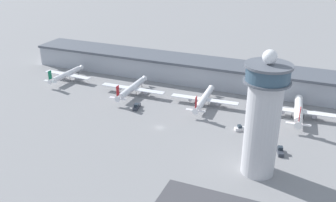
% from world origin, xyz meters
% --- Properties ---
extents(ground_plane, '(1000.00, 1000.00, 0.00)m').
position_xyz_m(ground_plane, '(0.00, 0.00, 0.00)').
color(ground_plane, gray).
extents(terminal_building, '(247.61, 25.00, 15.11)m').
position_xyz_m(terminal_building, '(0.00, 70.00, 7.65)').
color(terminal_building, '#A3A8B2').
rests_on(terminal_building, ground).
extents(control_tower, '(17.97, 17.97, 52.36)m').
position_xyz_m(control_tower, '(53.09, -19.93, 25.44)').
color(control_tower, '#BCBCC1').
rests_on(control_tower, ground).
extents(airplane_gate_alpha, '(35.78, 33.31, 11.77)m').
position_xyz_m(airplane_gate_alpha, '(-85.09, 38.14, 4.38)').
color(airplane_gate_alpha, white).
rests_on(airplane_gate_alpha, ground).
extents(airplane_gate_bravo, '(41.66, 37.28, 12.41)m').
position_xyz_m(airplane_gate_bravo, '(-32.85, 32.88, 4.39)').
color(airplane_gate_bravo, silver).
rests_on(airplane_gate_bravo, ground).
extents(airplane_gate_charlie, '(39.29, 36.29, 12.34)m').
position_xyz_m(airplane_gate_charlie, '(12.66, 34.50, 4.14)').
color(airplane_gate_charlie, white).
rests_on(airplane_gate_charlie, ground).
extents(airplane_gate_delta, '(38.57, 36.14, 13.74)m').
position_xyz_m(airplane_gate_delta, '(64.23, 37.93, 4.52)').
color(airplane_gate_delta, white).
rests_on(airplane_gate_delta, ground).
extents(service_truck_catering, '(6.56, 5.34, 2.82)m').
position_xyz_m(service_truck_catering, '(38.84, 13.10, 0.98)').
color(service_truck_catering, black).
rests_on(service_truck_catering, ground).
extents(service_truck_fuel, '(3.93, 8.56, 3.18)m').
position_xyz_m(service_truck_fuel, '(-21.32, 16.19, 1.11)').
color(service_truck_fuel, black).
rests_on(service_truck_fuel, ground).
extents(service_truck_baggage, '(4.17, 7.39, 3.15)m').
position_xyz_m(service_truck_baggage, '(60.15, -1.69, 1.10)').
color(service_truck_baggage, black).
rests_on(service_truck_baggage, ground).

